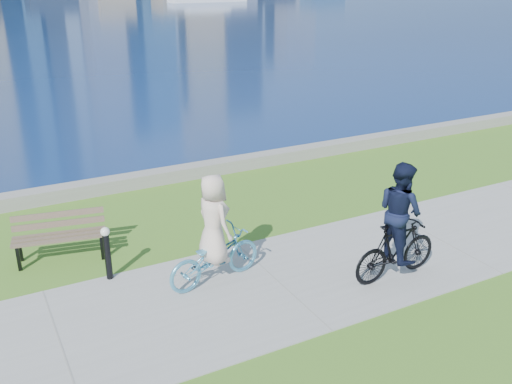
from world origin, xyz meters
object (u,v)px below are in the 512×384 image
bollard_lamp (107,250)px  cyclist_woman (214,243)px  cyclist_man (398,231)px  park_bench (59,232)px

bollard_lamp → cyclist_woman: bearing=-30.9°
cyclist_man → park_bench: bearing=53.3°
bollard_lamp → cyclist_man: cyclist_man is taller
cyclist_woman → cyclist_man: bearing=-125.2°
bollard_lamp → cyclist_woman: cyclist_woman is taller
park_bench → cyclist_woman: size_ratio=0.89×
park_bench → cyclist_man: (5.47, -3.80, 0.42)m
bollard_lamp → cyclist_man: 5.45m
bollard_lamp → cyclist_woman: 2.03m
park_bench → bollard_lamp: (0.64, -1.31, 0.05)m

